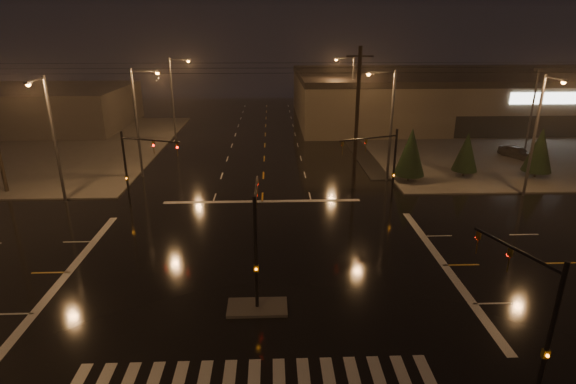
# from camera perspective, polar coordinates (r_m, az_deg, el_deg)

# --- Properties ---
(ground) EXTENTS (140.00, 140.00, 0.00)m
(ground) POSITION_cam_1_polar(r_m,az_deg,el_deg) (26.70, -3.68, -9.70)
(ground) COLOR black
(ground) RESTS_ON ground
(sidewalk_ne) EXTENTS (36.00, 36.00, 0.12)m
(sidewalk_ne) POSITION_cam_1_polar(r_m,az_deg,el_deg) (62.10, 26.07, 5.66)
(sidewalk_ne) COLOR #484640
(sidewalk_ne) RESTS_ON ground
(sidewalk_nw) EXTENTS (36.00, 36.00, 0.12)m
(sidewalk_nw) POSITION_cam_1_polar(r_m,az_deg,el_deg) (62.88, -31.56, 4.88)
(sidewalk_nw) COLOR #484640
(sidewalk_nw) RESTS_ON ground
(median_island) EXTENTS (3.00, 1.60, 0.15)m
(median_island) POSITION_cam_1_polar(r_m,az_deg,el_deg) (23.27, -3.92, -14.40)
(median_island) COLOR #484640
(median_island) RESTS_ON ground
(crosswalk) EXTENTS (15.00, 2.60, 0.01)m
(crosswalk) POSITION_cam_1_polar(r_m,az_deg,el_deg) (19.39, -4.35, -22.92)
(crosswalk) COLOR beige
(crosswalk) RESTS_ON ground
(stop_bar_far) EXTENTS (16.00, 0.50, 0.01)m
(stop_bar_far) POSITION_cam_1_polar(r_m,az_deg,el_deg) (36.67, -3.29, -1.19)
(stop_bar_far) COLOR beige
(stop_bar_far) RESTS_ON ground
(parking_lot) EXTENTS (50.00, 24.00, 0.08)m
(parking_lot) POSITION_cam_1_polar(r_m,az_deg,el_deg) (62.96, 30.92, 5.00)
(parking_lot) COLOR black
(parking_lot) RESTS_ON ground
(retail_building) EXTENTS (60.20, 28.30, 7.20)m
(retail_building) POSITION_cam_1_polar(r_m,az_deg,el_deg) (77.75, 24.44, 11.25)
(retail_building) COLOR brown
(retail_building) RESTS_ON ground
(commercial_block) EXTENTS (30.00, 18.00, 5.60)m
(commercial_block) POSITION_cam_1_polar(r_m,az_deg,el_deg) (75.13, -31.04, 9.14)
(commercial_block) COLOR #3F3A37
(commercial_block) RESTS_ON ground
(signal_mast_median) EXTENTS (0.25, 4.59, 6.00)m
(signal_mast_median) POSITION_cam_1_polar(r_m,az_deg,el_deg) (22.25, -4.08, -5.19)
(signal_mast_median) COLOR black
(signal_mast_median) RESTS_ON ground
(signal_mast_ne) EXTENTS (4.84, 1.86, 6.00)m
(signal_mast_ne) POSITION_cam_1_polar(r_m,az_deg,el_deg) (35.72, 12.02, 4.22)
(signal_mast_ne) COLOR black
(signal_mast_ne) RESTS_ON ground
(signal_mast_nw) EXTENTS (4.84, 1.86, 6.00)m
(signal_mast_nw) POSITION_cam_1_polar(r_m,az_deg,el_deg) (36.15, -18.70, 3.78)
(signal_mast_nw) COLOR black
(signal_mast_nw) RESTS_ON ground
(signal_mast_se) EXTENTS (1.55, 3.87, 6.00)m
(signal_mast_se) POSITION_cam_1_polar(r_m,az_deg,el_deg) (18.95, 28.76, -12.77)
(signal_mast_se) COLOR black
(signal_mast_se) RESTS_ON ground
(streetlight_1) EXTENTS (2.77, 0.32, 10.00)m
(streetlight_1) POSITION_cam_1_polar(r_m,az_deg,el_deg) (43.56, -18.36, 9.14)
(streetlight_1) COLOR #38383A
(streetlight_1) RESTS_ON ground
(streetlight_2) EXTENTS (2.77, 0.32, 10.00)m
(streetlight_2) POSITION_cam_1_polar(r_m,az_deg,el_deg) (58.93, -14.21, 12.10)
(streetlight_2) COLOR #38383A
(streetlight_2) RESTS_ON ground
(streetlight_3) EXTENTS (2.77, 0.32, 10.00)m
(streetlight_3) POSITION_cam_1_polar(r_m,az_deg,el_deg) (41.23, 12.61, 9.11)
(streetlight_3) COLOR #38383A
(streetlight_3) RESTS_ON ground
(streetlight_4) EXTENTS (2.77, 0.32, 10.00)m
(streetlight_4) POSITION_cam_1_polar(r_m,az_deg,el_deg) (60.57, 7.91, 12.70)
(streetlight_4) COLOR #38383A
(streetlight_4) RESTS_ON ground
(streetlight_5) EXTENTS (0.32, 2.77, 10.00)m
(streetlight_5) POSITION_cam_1_polar(r_m,az_deg,el_deg) (39.00, -27.86, 6.70)
(streetlight_5) COLOR #38383A
(streetlight_5) RESTS_ON ground
(streetlight_6) EXTENTS (0.32, 2.77, 10.00)m
(streetlight_6) POSITION_cam_1_polar(r_m,az_deg,el_deg) (41.07, 29.18, 7.04)
(streetlight_6) COLOR #38383A
(streetlight_6) RESTS_ON ground
(utility_pole_1) EXTENTS (2.20, 0.32, 12.00)m
(utility_pole_1) POSITION_cam_1_polar(r_m,az_deg,el_deg) (38.56, 8.73, 9.13)
(utility_pole_1) COLOR black
(utility_pole_1) RESTS_ON ground
(conifer_0) EXTENTS (2.74, 2.74, 4.98)m
(conifer_0) POSITION_cam_1_polar(r_m,az_deg,el_deg) (42.10, 15.33, 4.95)
(conifer_0) COLOR black
(conifer_0) RESTS_ON ground
(conifer_1) EXTENTS (2.33, 2.33, 4.34)m
(conifer_1) POSITION_cam_1_polar(r_m,az_deg,el_deg) (45.11, 21.71, 4.79)
(conifer_1) COLOR black
(conifer_1) RESTS_ON ground
(conifer_2) EXTENTS (2.63, 2.63, 4.81)m
(conifer_2) POSITION_cam_1_polar(r_m,az_deg,el_deg) (47.77, 29.33, 4.72)
(conifer_2) COLOR black
(conifer_2) RESTS_ON ground
(car_parked) EXTENTS (3.26, 4.38, 1.39)m
(car_parked) POSITION_cam_1_polar(r_m,az_deg,el_deg) (54.85, 27.10, 4.53)
(car_parked) COLOR black
(car_parked) RESTS_ON ground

